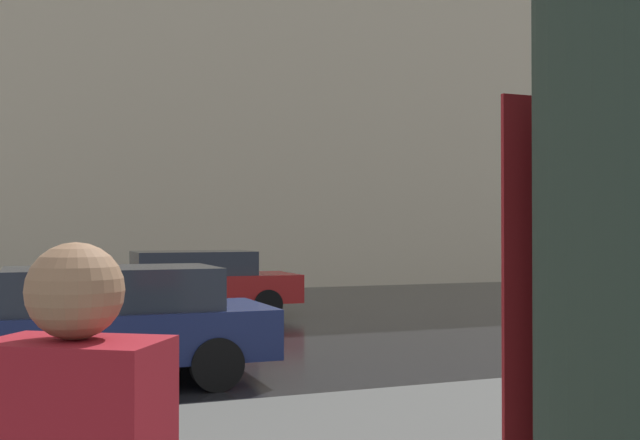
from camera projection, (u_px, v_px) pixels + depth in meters
The scene contains 3 objects.
haussmann_block_corner at pixel (270, 5), 33.00m from camera, with size 17.19×29.27×24.04m.
car_red at pixel (198, 282), 15.99m from camera, with size 1.85×4.10×1.41m.
car_navy at pixel (102, 322), 9.02m from camera, with size 1.85×4.10×1.41m.
Camera 1 is at (-10.37, -5.98, 1.86)m, focal length 42.24 mm.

